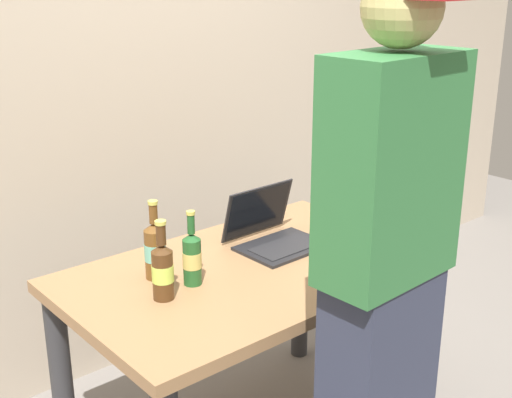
% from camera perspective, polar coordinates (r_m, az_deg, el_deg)
% --- Properties ---
extents(desk, '(1.31, 0.81, 0.75)m').
position_cam_1_polar(desk, '(2.48, -0.49, -8.35)').
color(desk, olive).
rests_on(desk, ground).
extents(laptop, '(0.33, 0.30, 0.22)m').
position_cam_1_polar(laptop, '(2.60, 1.47, -2.85)').
color(laptop, black).
rests_on(laptop, desk).
extents(beer_bottle_brown, '(0.07, 0.07, 0.27)m').
position_cam_1_polar(beer_bottle_brown, '(2.18, -7.88, -5.90)').
color(beer_bottle_brown, '#472B14').
rests_on(beer_bottle_brown, desk).
extents(beer_bottle_amber, '(0.06, 0.06, 0.26)m').
position_cam_1_polar(beer_bottle_amber, '(2.27, -5.42, -4.90)').
color(beer_bottle_amber, '#1E5123').
rests_on(beer_bottle_amber, desk).
extents(beer_bottle_green, '(0.07, 0.07, 0.28)m').
position_cam_1_polar(beer_bottle_green, '(2.33, -8.51, -4.19)').
color(beer_bottle_green, brown).
rests_on(beer_bottle_green, desk).
extents(person_figure, '(0.41, 0.29, 1.81)m').
position_cam_1_polar(person_figure, '(1.92, 10.72, -7.01)').
color(person_figure, '#2D3347').
rests_on(person_figure, ground).
extents(back_wall, '(6.00, 0.10, 2.60)m').
position_cam_1_polar(back_wall, '(2.99, -11.74, 9.51)').
color(back_wall, tan).
rests_on(back_wall, ground).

